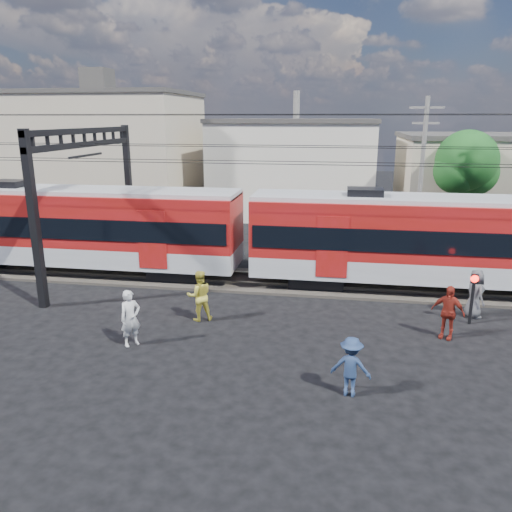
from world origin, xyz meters
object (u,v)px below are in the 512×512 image
object	(u,v)px
commuter_train	(444,239)
crossing_signal	(473,290)
pedestrian_c	(351,367)
pedestrian_a	(130,318)

from	to	relation	value
commuter_train	crossing_signal	size ratio (longest dim) A/B	26.01
pedestrian_c	crossing_signal	distance (m)	7.28
commuter_train	pedestrian_a	bearing A→B (deg)	-147.09
pedestrian_c	pedestrian_a	bearing A→B (deg)	-5.77
commuter_train	pedestrian_c	distance (m)	10.17
commuter_train	pedestrian_c	size ratio (longest dim) A/B	29.52
pedestrian_c	crossing_signal	world-z (taller)	crossing_signal
commuter_train	pedestrian_c	world-z (taller)	commuter_train
pedestrian_a	crossing_signal	world-z (taller)	crossing_signal
pedestrian_a	pedestrian_c	xyz separation A→B (m)	(7.18, -1.99, -0.11)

